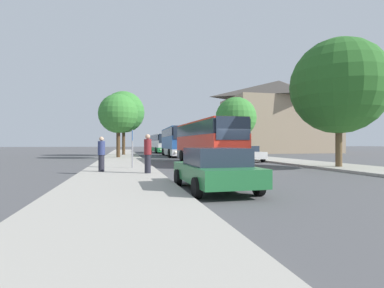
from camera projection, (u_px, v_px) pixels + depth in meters
The scene contains 17 objects.
ground_plane at pixel (239, 170), 18.05m from camera, with size 300.00×300.00×0.00m, color #4C4C4F.
sidewalk_left at pixel (120, 171), 16.49m from camera, with size 4.00×120.00×0.15m, color #A39E93.
sidewalk_right at pixel (340, 167), 19.61m from camera, with size 4.00×120.00×0.15m, color #A39E93.
building_right_background at pixel (279, 117), 53.37m from camera, with size 18.38×11.18×12.88m.
bus_front at pixel (206, 142), 23.66m from camera, with size 2.98×11.21×3.29m.
bus_middle at pixel (176, 141), 37.55m from camera, with size 2.95×11.67×3.54m.
bus_rear at pixel (160, 143), 52.52m from camera, with size 2.97×11.71×3.19m.
parked_car_left_curb at pixel (215, 168), 10.06m from camera, with size 2.22×4.39×1.43m.
parked_car_right_near at pixel (246, 153), 26.59m from camera, with size 2.11×4.46×1.39m.
parked_car_right_far at pixel (194, 149), 46.00m from camera, with size 2.12×4.47×1.33m.
bus_stop_sign at pixel (132, 144), 17.79m from camera, with size 0.08×0.45×2.27m.
pedestrian_waiting_near at pixel (101, 154), 15.40m from camera, with size 0.36×0.36×1.80m.
pedestrian_waiting_far at pixel (148, 153), 14.53m from camera, with size 0.36×0.36×1.90m.
tree_left_near at pixel (124, 112), 39.25m from camera, with size 5.44×5.44×8.32m.
tree_left_far at pixel (118, 114), 31.72m from camera, with size 4.16×4.16×6.73m.
tree_right_near at pixel (339, 86), 18.75m from camera, with size 5.95×5.95×8.02m.
tree_right_mid at pixel (236, 118), 39.45m from camera, with size 5.40×5.40×7.59m.
Camera 1 is at (-6.82, -16.96, 1.57)m, focal length 28.00 mm.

